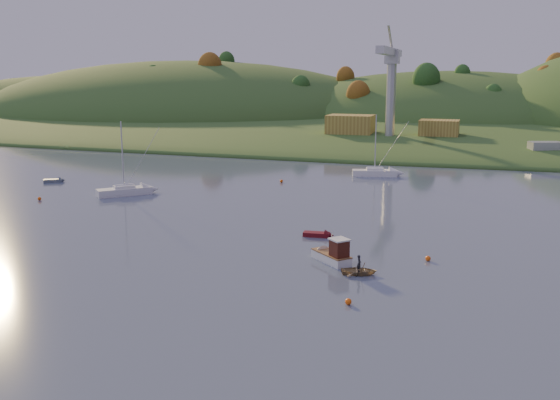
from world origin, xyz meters
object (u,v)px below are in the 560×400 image
(grey_dinghy, at_px, (57,180))
(sailboat_near, at_px, (124,190))
(red_tender, at_px, (322,235))
(sailboat_far, at_px, (375,172))
(canoe, at_px, (359,271))
(fishing_boat, at_px, (329,253))

(grey_dinghy, bearing_deg, sailboat_near, -54.82)
(sailboat_near, bearing_deg, red_tender, -68.05)
(sailboat_near, distance_m, grey_dinghy, 17.47)
(sailboat_far, xyz_separation_m, red_tender, (1.44, -41.92, -0.45))
(red_tender, bearing_deg, canoe, -66.24)
(canoe, relative_size, grey_dinghy, 0.91)
(fishing_boat, distance_m, red_tender, 8.76)
(red_tender, height_order, grey_dinghy, grey_dinghy)
(sailboat_far, height_order, red_tender, sailboat_far)
(sailboat_near, bearing_deg, canoe, -78.11)
(fishing_boat, distance_m, grey_dinghy, 59.14)
(sailboat_near, xyz_separation_m, canoe, (39.05, -25.11, -0.37))
(red_tender, relative_size, grey_dinghy, 0.98)
(sailboat_near, bearing_deg, sailboat_far, -3.49)
(fishing_boat, bearing_deg, grey_dinghy, 14.15)
(sailboat_near, xyz_separation_m, sailboat_far, (31.43, 28.18, -0.01))
(canoe, xyz_separation_m, grey_dinghy, (-55.35, 31.37, -0.07))
(sailboat_near, height_order, canoe, sailboat_near)
(sailboat_far, xyz_separation_m, canoe, (7.63, -53.29, -0.36))
(grey_dinghy, bearing_deg, sailboat_far, -9.13)
(grey_dinghy, bearing_deg, canoe, -63.34)
(red_tender, bearing_deg, fishing_boat, -76.31)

